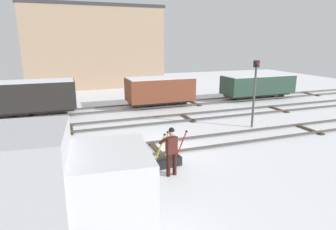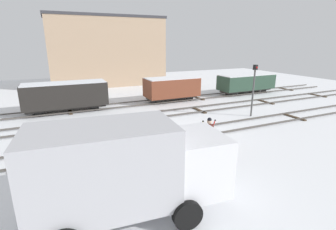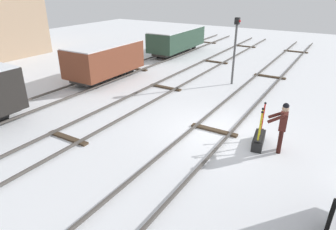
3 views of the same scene
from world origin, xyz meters
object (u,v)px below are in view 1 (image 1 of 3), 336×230
object	(u,v)px
rail_worker	(171,148)
delivery_truck	(1,197)
switch_lever_frame	(166,161)
freight_car_back_track	(25,97)
signal_post	(255,87)
freight_car_mid_siding	(258,85)
freight_car_far_end	(160,90)

from	to	relation	value
rail_worker	delivery_truck	xyz separation A→B (m)	(-4.81, -2.95, 0.65)
rail_worker	delivery_truck	bearing A→B (deg)	-157.14
switch_lever_frame	freight_car_back_track	size ratio (longest dim) A/B	0.26
signal_post	freight_car_back_track	distance (m)	14.08
switch_lever_frame	freight_car_mid_siding	world-z (taller)	freight_car_mid_siding
delivery_truck	freight_car_mid_siding	world-z (taller)	delivery_truck
freight_car_far_end	freight_car_back_track	bearing A→B (deg)	179.29
freight_car_mid_siding	freight_car_far_end	bearing A→B (deg)	178.79
delivery_truck	switch_lever_frame	bearing A→B (deg)	41.94
rail_worker	delivery_truck	distance (m)	5.68
freight_car_far_end	delivery_truck	bearing A→B (deg)	-120.72
rail_worker	freight_car_far_end	size ratio (longest dim) A/B	0.37
switch_lever_frame	delivery_truck	xyz separation A→B (m)	(-4.88, -3.67, 1.44)
switch_lever_frame	rail_worker	world-z (taller)	rail_worker
switch_lever_frame	freight_car_mid_siding	size ratio (longest dim) A/B	0.26
freight_car_back_track	freight_car_mid_siding	xyz separation A→B (m)	(17.72, 0.00, -0.15)
freight_car_back_track	freight_car_mid_siding	bearing A→B (deg)	-0.03
rail_worker	freight_car_back_track	xyz separation A→B (m)	(-5.79, 10.97, 0.30)
signal_post	freight_car_back_track	xyz separation A→B (m)	(-12.26, 6.86, -0.96)
rail_worker	delivery_truck	size ratio (longest dim) A/B	0.30
signal_post	freight_car_far_end	distance (m)	7.66
delivery_truck	signal_post	distance (m)	13.32
switch_lever_frame	signal_post	bearing A→B (deg)	19.29
switch_lever_frame	delivery_truck	world-z (taller)	delivery_truck
delivery_truck	freight_car_back_track	world-z (taller)	delivery_truck
delivery_truck	freight_car_mid_siding	xyz separation A→B (m)	(16.73, 13.92, -0.50)
signal_post	freight_car_mid_siding	distance (m)	8.84
signal_post	delivery_truck	bearing A→B (deg)	-147.94
freight_car_mid_siding	delivery_truck	bearing A→B (deg)	-141.44
switch_lever_frame	freight_car_far_end	world-z (taller)	freight_car_far_end
rail_worker	freight_car_mid_siding	distance (m)	16.21
switch_lever_frame	delivery_truck	size ratio (longest dim) A/B	0.26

